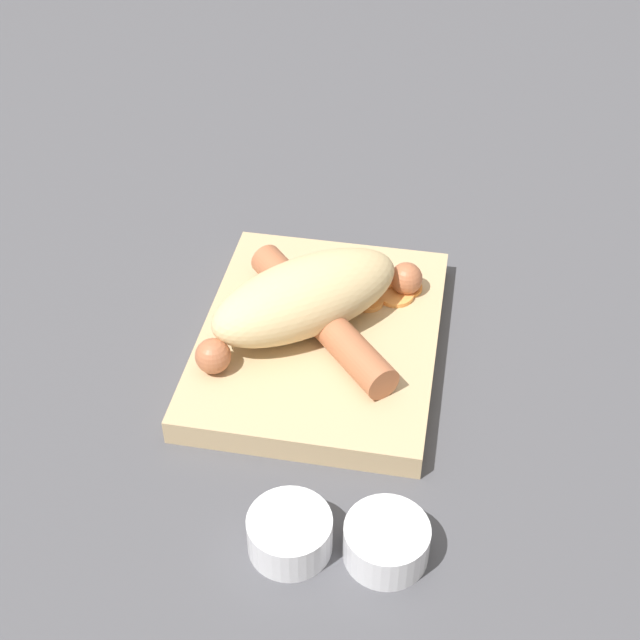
{
  "coord_description": "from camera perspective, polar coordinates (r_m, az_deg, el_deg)",
  "views": [
    {
      "loc": [
        -0.51,
        -0.09,
        0.48
      ],
      "look_at": [
        0.0,
        0.0,
        0.03
      ],
      "focal_mm": 50.0,
      "sensor_mm": 36.0,
      "label": 1
    }
  ],
  "objects": [
    {
      "name": "bread_roll",
      "position": [
        0.68,
        -0.9,
        1.53
      ],
      "size": [
        0.16,
        0.16,
        0.05
      ],
      "color": "#DBBC84",
      "rests_on": "food_tray"
    },
    {
      "name": "sausage",
      "position": [
        0.69,
        -0.36,
        0.3
      ],
      "size": [
        0.15,
        0.16,
        0.03
      ],
      "color": "#B26642",
      "rests_on": "food_tray"
    },
    {
      "name": "food_tray",
      "position": [
        0.7,
        0.0,
        -1.25
      ],
      "size": [
        0.23,
        0.18,
        0.02
      ],
      "color": "tan",
      "rests_on": "ground_plane"
    },
    {
      "name": "condiment_cup_far",
      "position": [
        0.57,
        4.26,
        -14.06
      ],
      "size": [
        0.05,
        0.05,
        0.03
      ],
      "color": "white",
      "rests_on": "ground_plane"
    },
    {
      "name": "condiment_cup_near",
      "position": [
        0.58,
        -1.94,
        -13.58
      ],
      "size": [
        0.05,
        0.05,
        0.03
      ],
      "color": "white",
      "rests_on": "ground_plane"
    },
    {
      "name": "ground_plane",
      "position": [
        0.71,
        0.0,
        -1.87
      ],
      "size": [
        3.0,
        3.0,
        0.0
      ],
      "primitive_type": "plane",
      "color": "#4C4C51"
    },
    {
      "name": "pickled_veggies",
      "position": [
        0.74,
        3.69,
        2.43
      ],
      "size": [
        0.08,
        0.08,
        0.0
      ],
      "color": "#F99E4C",
      "rests_on": "food_tray"
    }
  ]
}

